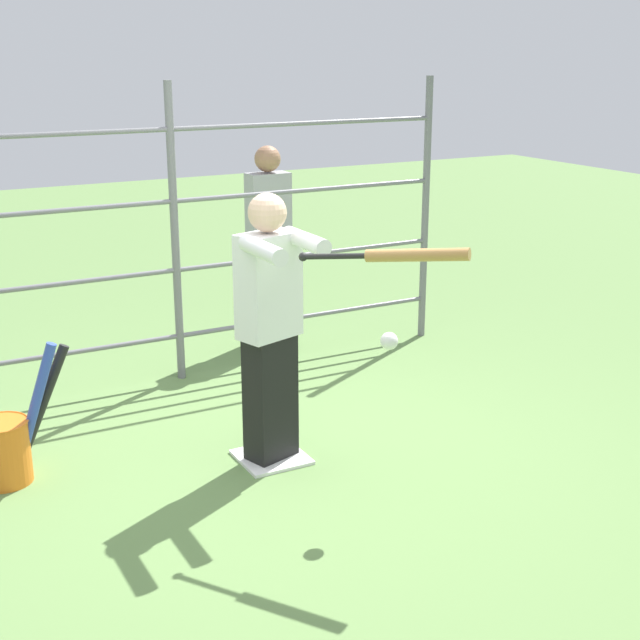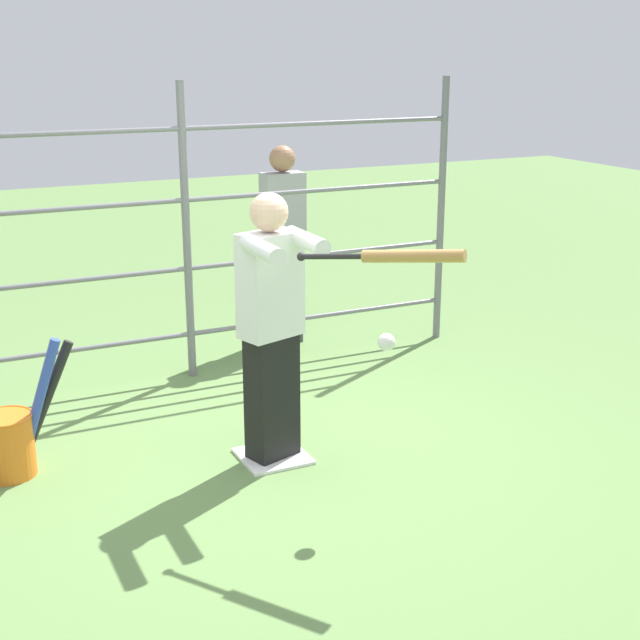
# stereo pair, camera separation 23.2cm
# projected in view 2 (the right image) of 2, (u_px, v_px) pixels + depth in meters

# --- Properties ---
(ground_plane) EXTENTS (24.00, 24.00, 0.00)m
(ground_plane) POSITION_uv_depth(u_px,v_px,m) (273.00, 458.00, 5.49)
(ground_plane) COLOR #608447
(home_plate) EXTENTS (0.40, 0.40, 0.02)m
(home_plate) POSITION_uv_depth(u_px,v_px,m) (273.00, 456.00, 5.49)
(home_plate) COLOR white
(home_plate) RESTS_ON ground
(fence_backstop) EXTENTS (4.49, 0.06, 2.20)m
(fence_backstop) POSITION_uv_depth(u_px,v_px,m) (187.00, 235.00, 6.54)
(fence_backstop) COLOR slate
(fence_backstop) RESTS_ON ground
(batter) EXTENTS (0.41, 0.64, 1.64)m
(batter) POSITION_uv_depth(u_px,v_px,m) (272.00, 321.00, 5.21)
(batter) COLOR black
(batter) RESTS_ON ground
(baseball_bat_swinging) EXTENTS (0.61, 0.74, 0.15)m
(baseball_bat_swinging) POSITION_uv_depth(u_px,v_px,m) (398.00, 256.00, 4.47)
(baseball_bat_swinging) COLOR black
(softball_in_flight) EXTENTS (0.10, 0.10, 0.10)m
(softball_in_flight) POSITION_uv_depth(u_px,v_px,m) (387.00, 342.00, 4.73)
(softball_in_flight) COLOR white
(bat_bucket) EXTENTS (0.92, 0.46, 0.82)m
(bat_bucket) POSITION_uv_depth(u_px,v_px,m) (6.00, 437.00, 5.20)
(bat_bucket) COLOR orange
(bat_bucket) RESTS_ON ground
(bystander_behind_fence) EXTENTS (0.34, 0.21, 1.67)m
(bystander_behind_fence) POSITION_uv_depth(u_px,v_px,m) (283.00, 242.00, 7.41)
(bystander_behind_fence) COLOR #3F3F47
(bystander_behind_fence) RESTS_ON ground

